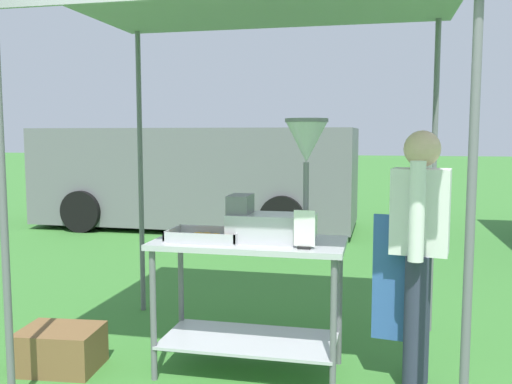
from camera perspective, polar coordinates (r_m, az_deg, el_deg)
The scene contains 9 objects.
ground_plane at distance 8.85m, azimuth 8.77°, elevation -4.49°, with size 70.00×70.00×0.00m, color #3D7F33.
stall_canopy at distance 3.79m, azimuth -0.35°, elevation 18.51°, with size 2.69×2.06×2.52m.
donut_cart at distance 3.72m, azimuth -0.67°, elevation -8.84°, with size 1.25×0.61×0.89m.
donut_tray at distance 3.68m, azimuth -5.18°, elevation -4.62°, with size 0.48×0.32×0.07m.
donut_fryer at distance 3.57m, azimuth 2.69°, elevation -0.25°, with size 0.64×0.28×0.79m.
menu_sign at distance 3.39m, azimuth 4.97°, elevation -4.15°, with size 0.13×0.05×0.24m.
vendor at distance 3.57m, azimuth 16.26°, elevation -5.34°, with size 0.46×0.54×1.61m.
supply_crate at distance 4.14m, azimuth -19.36°, elevation -14.88°, with size 0.55×0.44×0.28m.
van_grey at distance 9.63m, azimuth -5.96°, elevation 1.65°, with size 5.38×2.14×1.69m.
Camera 1 is at (0.54, -2.69, 1.58)m, focal length 39.09 mm.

